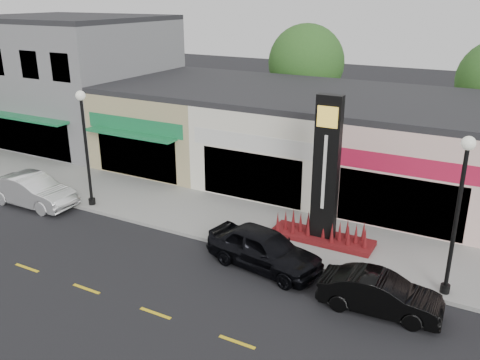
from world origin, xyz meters
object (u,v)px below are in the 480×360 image
Objects in this scene: lamp_west_near at (85,137)px; car_black_sedan at (264,249)px; car_white_van at (32,191)px; lamp_east_near at (459,202)px; car_black_conv at (380,294)px; pylon_sign at (325,192)px.

lamp_west_near reaches higher than car_black_sedan.
lamp_east_near is at bearing -87.62° from car_white_van.
lamp_east_near is 1.41× the size of car_black_conv.
car_white_van is 1.02× the size of car_black_sedan.
pylon_sign is 3.48m from car_black_sedan.
lamp_west_near is 14.66m from car_black_conv.
car_black_sedan is (12.41, -0.00, 0.01)m from car_white_van.
lamp_east_near is 3.84m from car_black_conv.
lamp_west_near is at bearing 180.00° from lamp_east_near.
car_black_conv is (-1.74, -1.92, -2.84)m from lamp_east_near.
lamp_east_near is 6.91m from car_black_sedan.
lamp_east_near is at bearing -69.92° from car_black_sedan.
pylon_sign is (11.00, 1.70, -1.20)m from lamp_west_near.
pylon_sign reaches higher than car_black_sedan.
lamp_west_near is 11.19m from pylon_sign.
car_black_sedan is at bearing -169.32° from lamp_east_near.
car_white_van is at bearing 84.42° from car_black_conv.
pylon_sign reaches higher than car_black_conv.
car_black_sedan is (9.75, -1.18, -2.71)m from lamp_west_near.
car_black_sedan is at bearing -6.89° from lamp_west_near.
car_white_van is at bearing 99.39° from car_black_sedan.
lamp_west_near is 3.98m from car_white_van.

